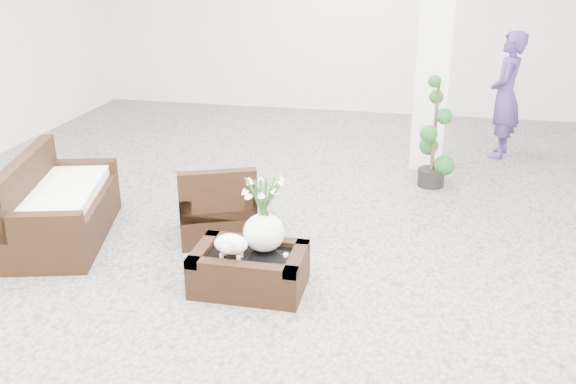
% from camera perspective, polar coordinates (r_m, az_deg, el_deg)
% --- Properties ---
extents(ground, '(11.00, 11.00, 0.00)m').
position_cam_1_polar(ground, '(5.90, 0.20, -5.28)').
color(ground, gray).
rests_on(ground, ground).
extents(column, '(0.40, 0.40, 3.50)m').
position_cam_1_polar(column, '(8.02, 13.22, 14.35)').
color(column, white).
rests_on(column, ground).
extents(coffee_table, '(0.90, 0.60, 0.31)m').
position_cam_1_polar(coffee_table, '(5.22, -3.48, -7.15)').
color(coffee_table, black).
rests_on(coffee_table, ground).
extents(sheep_figurine, '(0.28, 0.23, 0.21)m').
position_cam_1_polar(sheep_figurine, '(5.04, -5.17, -4.91)').
color(sheep_figurine, white).
rests_on(sheep_figurine, coffee_table).
extents(planter_narcissus, '(0.44, 0.44, 0.80)m').
position_cam_1_polar(planter_narcissus, '(5.04, -2.23, -1.16)').
color(planter_narcissus, white).
rests_on(planter_narcissus, coffee_table).
extents(tealight, '(0.04, 0.04, 0.03)m').
position_cam_1_polar(tealight, '(5.09, -0.19, -5.69)').
color(tealight, white).
rests_on(tealight, coffee_table).
extents(armchair, '(0.92, 0.91, 0.76)m').
position_cam_1_polar(armchair, '(6.09, -6.53, -0.63)').
color(armchair, black).
rests_on(armchair, ground).
extents(loveseat, '(1.13, 1.69, 0.83)m').
position_cam_1_polar(loveseat, '(6.35, -19.72, -0.54)').
color(loveseat, black).
rests_on(loveseat, ground).
extents(topiary, '(0.34, 0.34, 1.29)m').
position_cam_1_polar(topiary, '(7.47, 13.10, 5.22)').
color(topiary, '#174819').
rests_on(topiary, ground).
extents(shopper, '(0.52, 0.68, 1.66)m').
position_cam_1_polar(shopper, '(8.84, 19.07, 8.26)').
color(shopper, '#42316E').
rests_on(shopper, ground).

